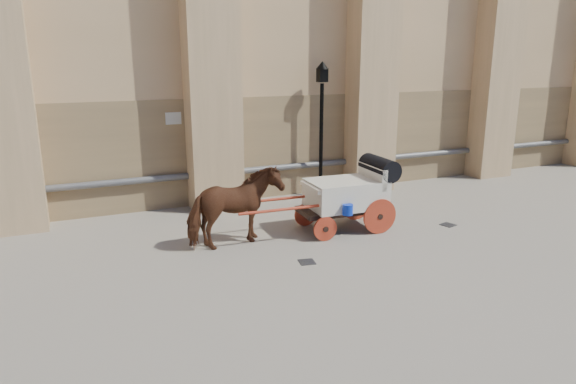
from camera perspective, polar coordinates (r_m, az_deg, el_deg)
name	(u,v)px	position (r m, az deg, el deg)	size (l,w,h in m)	color
ground	(303,242)	(11.75, 1.71, -5.62)	(90.00, 90.00, 0.00)	gray
horse	(235,208)	(11.33, -5.94, -1.77)	(0.95, 2.09, 1.77)	brown
carriage	(351,192)	(12.51, 6.99, 0.04)	(4.02, 1.45, 1.74)	black
street_lamp	(321,126)	(15.29, 3.73, 7.35)	(0.37, 0.37, 3.98)	black
drain_grate_near	(307,262)	(10.66, 2.11, -7.77)	(0.32, 0.32, 0.01)	black
drain_grate_far	(448,225)	(13.54, 17.35, -3.50)	(0.32, 0.32, 0.01)	black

